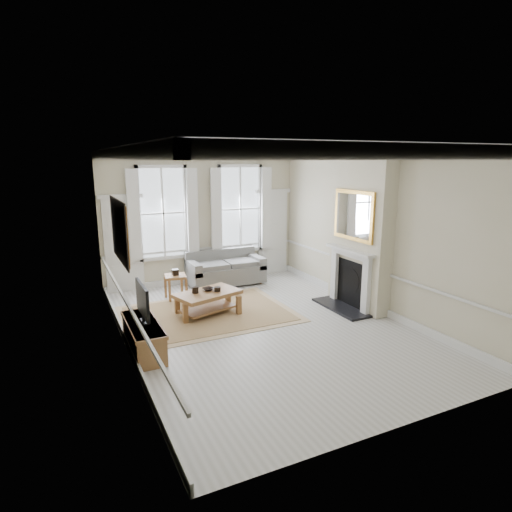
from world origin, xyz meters
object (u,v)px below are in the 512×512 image
side_table (175,280)px  tv_stand (144,337)px  sofa (225,270)px  coffee_table (208,296)px

side_table → tv_stand: bearing=-116.2°
sofa → tv_stand: 4.22m
tv_stand → side_table: bearing=63.8°
coffee_table → side_table: bearing=87.8°
tv_stand → sofa: bearing=49.5°
side_table → tv_stand: (-1.25, -2.53, -0.21)m
sofa → side_table: 1.65m
side_table → coffee_table: side_table is taller
coffee_table → tv_stand: size_ratio=1.01×
sofa → side_table: (-1.50, -0.68, 0.10)m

